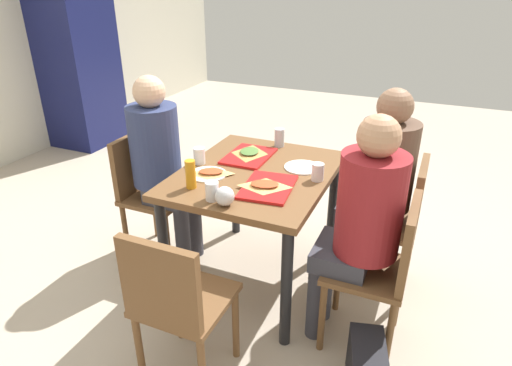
# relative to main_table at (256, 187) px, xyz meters

# --- Properties ---
(ground_plane) EXTENTS (10.00, 10.00, 0.02)m
(ground_plane) POSITION_rel_main_table_xyz_m (0.00, 0.00, -0.67)
(ground_plane) COLOR #B7A893
(main_table) EXTENTS (1.05, 0.86, 0.77)m
(main_table) POSITION_rel_main_table_xyz_m (0.00, 0.00, 0.00)
(main_table) COLOR brown
(main_table) RESTS_ON ground_plane
(chair_near_left) EXTENTS (0.40, 0.40, 0.86)m
(chair_near_left) POSITION_rel_main_table_xyz_m (-0.26, -0.81, -0.15)
(chair_near_left) COLOR brown
(chair_near_left) RESTS_ON ground_plane
(chair_near_right) EXTENTS (0.40, 0.40, 0.86)m
(chair_near_right) POSITION_rel_main_table_xyz_m (0.26, -0.81, -0.15)
(chair_near_right) COLOR brown
(chair_near_right) RESTS_ON ground_plane
(chair_far_side) EXTENTS (0.40, 0.40, 0.86)m
(chair_far_side) POSITION_rel_main_table_xyz_m (0.00, 0.81, -0.15)
(chair_far_side) COLOR brown
(chair_far_side) RESTS_ON ground_plane
(chair_left_end) EXTENTS (0.40, 0.40, 0.86)m
(chair_left_end) POSITION_rel_main_table_xyz_m (-0.91, 0.00, -0.15)
(chair_left_end) COLOR brown
(chair_left_end) RESTS_ON ground_plane
(person_in_red) EXTENTS (0.32, 0.42, 1.27)m
(person_in_red) POSITION_rel_main_table_xyz_m (-0.26, -0.67, 0.09)
(person_in_red) COLOR #383842
(person_in_red) RESTS_ON ground_plane
(person_in_brown_jacket) EXTENTS (0.32, 0.42, 1.27)m
(person_in_brown_jacket) POSITION_rel_main_table_xyz_m (0.26, -0.67, 0.09)
(person_in_brown_jacket) COLOR #383842
(person_in_brown_jacket) RESTS_ON ground_plane
(person_far_side) EXTENTS (0.32, 0.42, 1.27)m
(person_far_side) POSITION_rel_main_table_xyz_m (-0.00, 0.67, 0.09)
(person_far_side) COLOR #383842
(person_far_side) RESTS_ON ground_plane
(tray_red_near) EXTENTS (0.39, 0.30, 0.02)m
(tray_red_near) POSITION_rel_main_table_xyz_m (-0.18, -0.15, 0.11)
(tray_red_near) COLOR red
(tray_red_near) RESTS_ON main_table
(tray_red_far) EXTENTS (0.36, 0.26, 0.02)m
(tray_red_far) POSITION_rel_main_table_xyz_m (0.18, 0.13, 0.11)
(tray_red_far) COLOR red
(tray_red_far) RESTS_ON main_table
(paper_plate_center) EXTENTS (0.22, 0.22, 0.01)m
(paper_plate_center) POSITION_rel_main_table_xyz_m (-0.16, 0.24, 0.11)
(paper_plate_center) COLOR white
(paper_plate_center) RESTS_ON main_table
(paper_plate_near_edge) EXTENTS (0.22, 0.22, 0.01)m
(paper_plate_near_edge) POSITION_rel_main_table_xyz_m (0.16, -0.24, 0.11)
(paper_plate_near_edge) COLOR white
(paper_plate_near_edge) RESTS_ON main_table
(pizza_slice_a) EXTENTS (0.21, 0.25, 0.02)m
(pizza_slice_a) POSITION_rel_main_table_xyz_m (-0.20, -0.14, 0.13)
(pizza_slice_a) COLOR #DBAD60
(pizza_slice_a) RESTS_ON tray_red_near
(pizza_slice_b) EXTENTS (0.25, 0.22, 0.02)m
(pizza_slice_b) POSITION_rel_main_table_xyz_m (0.21, 0.14, 0.13)
(pizza_slice_b) COLOR #C68C47
(pizza_slice_b) RESTS_ON tray_red_far
(pizza_slice_c) EXTENTS (0.21, 0.24, 0.02)m
(pizza_slice_c) POSITION_rel_main_table_xyz_m (-0.15, 0.22, 0.12)
(pizza_slice_c) COLOR #DBAD60
(pizza_slice_c) RESTS_ON paper_plate_center
(plastic_cup_a) EXTENTS (0.07, 0.07, 0.10)m
(plastic_cup_a) POSITION_rel_main_table_xyz_m (-0.03, 0.37, 0.16)
(plastic_cup_a) COLOR white
(plastic_cup_a) RESTS_ON main_table
(plastic_cup_b) EXTENTS (0.07, 0.07, 0.10)m
(plastic_cup_b) POSITION_rel_main_table_xyz_m (0.03, -0.37, 0.16)
(plastic_cup_b) COLOR white
(plastic_cup_b) RESTS_ON main_table
(plastic_cup_c) EXTENTS (0.07, 0.07, 0.10)m
(plastic_cup_c) POSITION_rel_main_table_xyz_m (-0.42, 0.06, 0.16)
(plastic_cup_c) COLOR white
(plastic_cup_c) RESTS_ON main_table
(soda_can) EXTENTS (0.07, 0.07, 0.12)m
(soda_can) POSITION_rel_main_table_xyz_m (0.44, 0.02, 0.17)
(soda_can) COLOR #B7BCC6
(soda_can) RESTS_ON main_table
(condiment_bottle) EXTENTS (0.06, 0.06, 0.16)m
(condiment_bottle) POSITION_rel_main_table_xyz_m (-0.34, 0.24, 0.19)
(condiment_bottle) COLOR orange
(condiment_bottle) RESTS_ON main_table
(foil_bundle) EXTENTS (0.10, 0.10, 0.10)m
(foil_bundle) POSITION_rel_main_table_xyz_m (-0.44, -0.02, 0.16)
(foil_bundle) COLOR silver
(foil_bundle) RESTS_ON main_table
(drink_fridge) EXTENTS (0.70, 0.60, 1.90)m
(drink_fridge) POSITION_rel_main_table_xyz_m (1.63, 2.85, 0.29)
(drink_fridge) COLOR #14194C
(drink_fridge) RESTS_ON ground_plane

